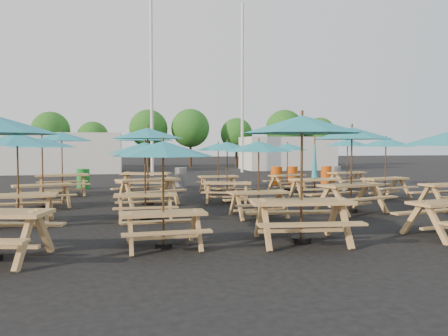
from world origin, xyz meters
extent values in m
plane|color=black|center=(0.00, 0.00, 0.00)|extent=(120.00, 120.00, 0.00)
cube|color=#AA7B4B|center=(-5.60, -5.70, 0.49)|extent=(1.97, 0.73, 0.04)
cube|color=#AA7B4B|center=(-6.09, -2.98, 0.73)|extent=(1.80, 0.78, 0.06)
cube|color=#AA7B4B|center=(-6.06, -3.63, 0.44)|extent=(1.78, 0.33, 0.04)
cube|color=#AA7B4B|center=(-6.12, -2.33, 0.44)|extent=(1.78, 0.33, 0.04)
cylinder|color=black|center=(-6.09, -2.98, 0.05)|extent=(0.35, 0.35, 0.10)
cylinder|color=brown|center=(-6.09, -2.98, 1.13)|extent=(0.04, 0.04, 2.26)
cone|color=teal|center=(-6.09, -2.98, 2.09)|extent=(2.21, 2.21, 0.32)
cube|color=#AA7B4B|center=(-6.07, -0.03, 0.71)|extent=(1.85, 1.19, 0.06)
cube|color=#AA7B4B|center=(-5.86, -0.63, 0.43)|extent=(1.72, 0.78, 0.04)
cube|color=#AA7B4B|center=(-6.27, 0.57, 0.43)|extent=(1.72, 0.78, 0.04)
cylinder|color=black|center=(-6.07, -0.03, 0.05)|extent=(0.35, 0.35, 0.10)
cylinder|color=brown|center=(-6.07, -0.03, 1.10)|extent=(0.04, 0.04, 2.21)
cone|color=teal|center=(-6.07, -0.03, 2.04)|extent=(2.61, 2.61, 0.31)
cube|color=#AA7B4B|center=(-5.98, 3.37, 0.80)|extent=(2.03, 1.04, 0.06)
cube|color=#AA7B4B|center=(-5.87, 2.67, 0.49)|extent=(1.96, 0.56, 0.04)
cube|color=#AA7B4B|center=(-6.09, 4.08, 0.49)|extent=(1.96, 0.56, 0.04)
cylinder|color=black|center=(-5.98, 3.37, 0.05)|extent=(0.39, 0.39, 0.11)
cylinder|color=brown|center=(-5.98, 3.37, 1.24)|extent=(0.05, 0.05, 2.48)
cone|color=teal|center=(-5.98, 3.37, 2.29)|extent=(2.63, 2.63, 0.34)
cube|color=#AA7B4B|center=(-2.83, -6.09, 0.66)|extent=(1.63, 0.69, 0.05)
cube|color=#AA7B4B|center=(-2.80, -6.67, 0.40)|extent=(1.61, 0.29, 0.04)
cube|color=#AA7B4B|center=(-2.85, -5.50, 0.40)|extent=(1.61, 0.29, 0.04)
cylinder|color=black|center=(-2.83, -6.09, 0.04)|extent=(0.32, 0.32, 0.09)
cylinder|color=brown|center=(-2.83, -6.09, 1.02)|extent=(0.04, 0.04, 2.05)
cone|color=teal|center=(-2.83, -6.09, 1.89)|extent=(1.98, 1.98, 0.28)
cube|color=#AA7B4B|center=(-3.05, -2.88, 0.66)|extent=(1.61, 0.65, 0.05)
cube|color=#AA7B4B|center=(-3.06, -3.46, 0.40)|extent=(1.60, 0.25, 0.04)
cube|color=#AA7B4B|center=(-3.04, -2.29, 0.40)|extent=(1.60, 0.25, 0.04)
cylinder|color=black|center=(-3.05, -2.88, 0.04)|extent=(0.32, 0.32, 0.09)
cylinder|color=brown|center=(-3.05, -2.88, 1.02)|extent=(0.04, 0.04, 2.04)
cone|color=teal|center=(-3.05, -2.88, 1.88)|extent=(1.94, 1.94, 0.28)
cube|color=#AA7B4B|center=(-2.85, 0.12, 0.82)|extent=(2.13, 1.39, 0.07)
cube|color=#AA7B4B|center=(-2.61, -0.57, 0.50)|extent=(1.96, 0.92, 0.04)
cube|color=#AA7B4B|center=(-3.10, 0.80, 0.50)|extent=(1.96, 0.92, 0.04)
cylinder|color=black|center=(-2.85, 0.12, 0.06)|extent=(0.40, 0.40, 0.11)
cylinder|color=brown|center=(-2.85, 0.12, 1.27)|extent=(0.05, 0.05, 2.54)
cone|color=teal|center=(-2.85, 0.12, 2.34)|extent=(3.02, 3.02, 0.35)
cube|color=#AA7B4B|center=(-2.81, 3.54, 0.81)|extent=(2.10, 1.27, 0.07)
cube|color=#AA7B4B|center=(-3.01, 2.85, 0.49)|extent=(1.96, 0.80, 0.04)
cube|color=#AA7B4B|center=(-2.61, 4.23, 0.49)|extent=(1.96, 0.80, 0.04)
cylinder|color=black|center=(-2.81, 3.54, 0.05)|extent=(0.39, 0.39, 0.11)
cylinder|color=brown|center=(-2.81, 3.54, 1.25)|extent=(0.05, 0.05, 2.51)
cone|color=teal|center=(-2.81, 3.54, 2.31)|extent=(2.89, 2.89, 0.35)
cube|color=#AA7B4B|center=(-0.11, -6.24, 0.82)|extent=(2.08, 0.99, 0.07)
cube|color=#AA7B4B|center=(-0.19, -6.97, 0.50)|extent=(2.02, 0.50, 0.04)
cube|color=#AA7B4B|center=(-0.03, -5.51, 0.50)|extent=(2.02, 0.50, 0.04)
cylinder|color=black|center=(-0.11, -6.24, 0.06)|extent=(0.40, 0.40, 0.11)
cylinder|color=brown|center=(-0.11, -6.24, 1.28)|extent=(0.05, 0.05, 2.56)
cone|color=teal|center=(-0.11, -6.24, 2.36)|extent=(2.63, 2.63, 0.36)
cube|color=#AA7B4B|center=(-0.03, -3.03, 0.67)|extent=(1.67, 0.74, 0.05)
cube|color=#AA7B4B|center=(0.01, -3.63, 0.41)|extent=(1.64, 0.33, 0.04)
cube|color=#AA7B4B|center=(-0.07, -2.44, 0.41)|extent=(1.64, 0.33, 0.04)
cylinder|color=black|center=(-0.03, -3.03, 0.05)|extent=(0.33, 0.33, 0.09)
cylinder|color=brown|center=(-0.03, -3.03, 1.04)|extent=(0.04, 0.04, 2.08)
cone|color=teal|center=(-0.03, -3.03, 1.92)|extent=(2.06, 2.06, 0.29)
cube|color=#AA7B4B|center=(-0.21, 0.03, 0.67)|extent=(1.74, 1.07, 0.05)
cube|color=#AA7B4B|center=(-0.38, -0.54, 0.41)|extent=(1.63, 0.68, 0.04)
cube|color=#AA7B4B|center=(-0.04, 0.61, 0.41)|extent=(1.63, 0.68, 0.04)
cylinder|color=black|center=(-0.21, 0.03, 0.05)|extent=(0.33, 0.33, 0.09)
cylinder|color=brown|center=(-0.21, 0.03, 1.04)|extent=(0.04, 0.04, 2.08)
cone|color=teal|center=(-0.21, 0.03, 1.92)|extent=(2.41, 2.41, 0.29)
cube|color=#AA7B4B|center=(0.13, 3.23, 0.66)|extent=(1.63, 0.71, 0.05)
cube|color=#AA7B4B|center=(0.16, 2.64, 0.40)|extent=(1.61, 0.31, 0.04)
cube|color=#AA7B4B|center=(0.10, 3.82, 0.40)|extent=(1.61, 0.31, 0.04)
cylinder|color=black|center=(0.13, 3.23, 0.04)|extent=(0.32, 0.32, 0.09)
cylinder|color=brown|center=(0.13, 3.23, 1.02)|extent=(0.04, 0.04, 2.05)
cone|color=teal|center=(0.13, 3.23, 1.89)|extent=(2.01, 2.01, 0.29)
cube|color=#AA7B4B|center=(3.09, -5.72, 0.44)|extent=(1.80, 0.52, 0.04)
cube|color=#AA7B4B|center=(2.81, -2.87, 0.80)|extent=(2.08, 1.31, 0.06)
cube|color=#AA7B4B|center=(3.02, -3.55, 0.49)|extent=(1.94, 0.84, 0.04)
cube|color=#AA7B4B|center=(2.59, -2.19, 0.49)|extent=(1.94, 0.84, 0.04)
cylinder|color=black|center=(2.81, -2.87, 0.05)|extent=(0.39, 0.39, 0.11)
cylinder|color=brown|center=(2.81, -2.87, 1.24)|extent=(0.05, 0.05, 2.49)
cone|color=teal|center=(2.81, -2.87, 2.29)|extent=(2.90, 2.90, 0.35)
cube|color=#AA7B4B|center=(2.99, 0.09, 0.73)|extent=(1.78, 0.73, 0.06)
cube|color=#AA7B4B|center=(3.00, -0.56, 0.44)|extent=(1.77, 0.28, 0.04)
cube|color=#AA7B4B|center=(2.97, 0.73, 0.44)|extent=(1.77, 0.28, 0.04)
cylinder|color=black|center=(2.99, 0.09, 0.05)|extent=(0.35, 0.35, 0.10)
cylinder|color=brown|center=(2.99, 0.09, 1.13)|extent=(0.04, 0.04, 2.26)
cone|color=teal|center=(2.99, 0.09, 1.52)|extent=(0.22, 0.22, 1.47)
cube|color=#AA7B4B|center=(3.17, 3.28, 0.66)|extent=(1.71, 1.08, 0.05)
cube|color=#AA7B4B|center=(3.35, 2.73, 0.40)|extent=(1.59, 0.70, 0.04)
cube|color=#AA7B4B|center=(2.99, 3.84, 0.40)|extent=(1.59, 0.70, 0.04)
cylinder|color=black|center=(3.17, 3.28, 0.04)|extent=(0.32, 0.32, 0.09)
cylinder|color=brown|center=(3.17, 3.28, 1.02)|extent=(0.04, 0.04, 2.04)
cone|color=teal|center=(3.17, 3.28, 1.88)|extent=(2.39, 2.39, 0.28)
cube|color=#AA7B4B|center=(6.08, -2.22, 0.45)|extent=(1.83, 0.36, 0.04)
cube|color=#AA7B4B|center=(5.77, 0.05, 0.72)|extent=(1.85, 1.05, 0.06)
cube|color=#AA7B4B|center=(5.92, -0.57, 0.44)|extent=(1.75, 0.63, 0.04)
cube|color=#AA7B4B|center=(5.63, 0.67, 0.44)|extent=(1.75, 0.63, 0.04)
cylinder|color=black|center=(5.77, 0.05, 0.05)|extent=(0.35, 0.35, 0.10)
cylinder|color=brown|center=(5.77, 0.05, 1.11)|extent=(0.04, 0.04, 2.23)
cone|color=teal|center=(5.77, 0.05, 2.06)|extent=(2.49, 2.49, 0.31)
cube|color=#AA7B4B|center=(6.07, 3.48, 0.72)|extent=(1.87, 1.13, 0.06)
cube|color=#AA7B4B|center=(6.24, 2.86, 0.44)|extent=(1.75, 0.71, 0.04)
cube|color=#AA7B4B|center=(5.89, 4.10, 0.44)|extent=(1.75, 0.71, 0.04)
cylinder|color=black|center=(6.07, 3.48, 0.05)|extent=(0.35, 0.35, 0.10)
cylinder|color=brown|center=(6.07, 3.48, 1.12)|extent=(0.04, 0.04, 2.24)
cone|color=teal|center=(6.07, 3.48, 2.07)|extent=(2.57, 2.57, 0.31)
cylinder|color=#188929|center=(-5.47, 5.93, 0.45)|extent=(0.56, 0.56, 0.90)
cylinder|color=gray|center=(-1.09, 6.04, 0.45)|extent=(0.56, 0.56, 0.90)
cylinder|color=#CA4D0B|center=(3.63, 6.03, 0.45)|extent=(0.56, 0.56, 0.90)
cylinder|color=#CA4D0B|center=(4.43, 5.99, 0.45)|extent=(0.56, 0.56, 0.90)
cylinder|color=#CA4D0B|center=(6.27, 5.98, 0.45)|extent=(0.56, 0.56, 0.90)
cylinder|color=gray|center=(6.64, 5.76, 0.45)|extent=(0.56, 0.56, 0.90)
cylinder|color=silver|center=(-2.00, 14.00, 6.00)|extent=(0.20, 0.20, 12.00)
cylinder|color=silver|center=(4.50, 16.00, 6.00)|extent=(0.20, 0.20, 12.00)
cube|color=silver|center=(-8.00, 18.00, 1.40)|extent=(8.00, 4.00, 2.80)
cube|color=silver|center=(9.00, 19.00, 1.30)|extent=(7.00, 4.00, 2.60)
cylinder|color=#382314|center=(-9.74, 23.90, 1.07)|extent=(0.24, 0.24, 2.14)
sphere|color=#1E5919|center=(-9.74, 23.90, 3.16)|extent=(3.11, 3.11, 3.11)
cylinder|color=#382314|center=(-6.39, 23.65, 0.89)|extent=(0.24, 0.24, 1.78)
sphere|color=#1E5919|center=(-6.39, 23.65, 2.63)|extent=(2.59, 2.59, 2.59)
cylinder|color=#382314|center=(-1.75, 24.72, 1.16)|extent=(0.24, 0.24, 2.31)
sphere|color=#1E5919|center=(-1.75, 24.72, 3.41)|extent=(3.36, 3.36, 3.36)
cylinder|color=#382314|center=(1.90, 24.26, 1.17)|extent=(0.24, 0.24, 2.35)
sphere|color=#1E5919|center=(1.90, 24.26, 3.47)|extent=(3.41, 3.41, 3.41)
cylinder|color=#382314|center=(6.22, 24.67, 1.01)|extent=(0.24, 0.24, 2.02)
sphere|color=#1E5919|center=(6.22, 24.67, 2.98)|extent=(2.94, 2.94, 2.94)
cylinder|color=#382314|center=(10.23, 22.90, 1.16)|extent=(0.24, 0.24, 2.32)
sphere|color=#1E5919|center=(10.23, 22.90, 3.43)|extent=(3.38, 3.38, 3.38)
cylinder|color=#382314|center=(13.63, 22.92, 1.02)|extent=(0.24, 0.24, 2.03)
sphere|color=#1E5919|center=(13.63, 22.92, 3.00)|extent=(2.95, 2.95, 2.95)
camera|label=1|loc=(-3.45, -14.34, 1.95)|focal=35.00mm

